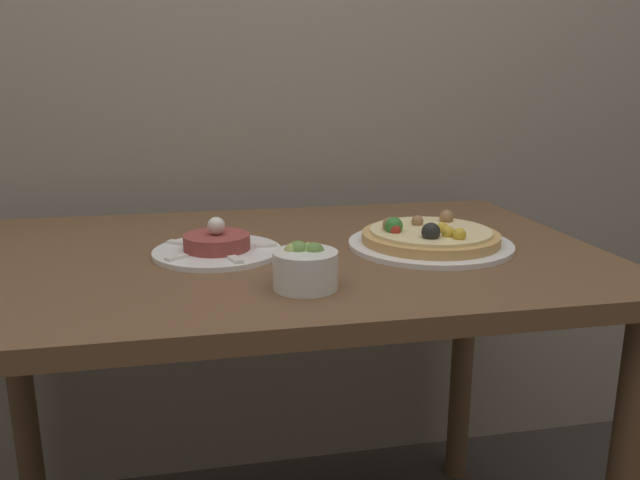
# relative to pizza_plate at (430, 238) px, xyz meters

# --- Properties ---
(back_wall) EXTENTS (8.00, 0.05, 2.60)m
(back_wall) POSITION_rel_pizza_plate_xyz_m (-0.31, 0.56, 0.48)
(back_wall) COLOR gray
(back_wall) RESTS_ON ground_plane
(dining_table) EXTENTS (1.27, 0.79, 0.80)m
(dining_table) POSITION_rel_pizza_plate_xyz_m (-0.31, 0.04, -0.13)
(dining_table) COLOR brown
(dining_table) RESTS_ON ground_plane
(pizza_plate) EXTENTS (0.32, 0.32, 0.06)m
(pizza_plate) POSITION_rel_pizza_plate_xyz_m (0.00, 0.00, 0.00)
(pizza_plate) COLOR white
(pizza_plate) RESTS_ON dining_table
(tartare_plate) EXTENTS (0.24, 0.24, 0.07)m
(tartare_plate) POSITION_rel_pizza_plate_xyz_m (-0.41, 0.03, -0.00)
(tartare_plate) COLOR white
(tartare_plate) RESTS_ON dining_table
(small_bowl) EXTENTS (0.10, 0.10, 0.07)m
(small_bowl) POSITION_rel_pizza_plate_xyz_m (-0.28, -0.19, 0.02)
(small_bowl) COLOR white
(small_bowl) RESTS_ON dining_table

